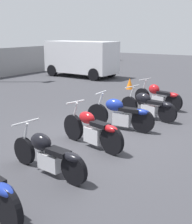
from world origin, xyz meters
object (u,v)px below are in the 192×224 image
Objects in this scene: motorcycle_slot_4 at (149,106)px; motorcycle_slot_1 at (48,154)px; parked_van at (81,57)px; traffic_cone_far at (130,84)px; motorcycle_slot_2 at (93,130)px; motorcycle_slot_5 at (158,96)px; motorcycle_slot_3 at (120,114)px.

motorcycle_slot_1 is at bearing -170.41° from motorcycle_slot_4.
parked_van is at bearing 40.09° from motorcycle_slot_1.
motorcycle_slot_1 is 0.45× the size of parked_van.
motorcycle_slot_1 is 9.60m from traffic_cone_far.
parked_van is at bearing 50.65° from motorcycle_slot_2.
motorcycle_slot_4 is 0.45× the size of parked_van.
motorcycle_slot_4 is 1.03× the size of motorcycle_slot_5.
motorcycle_slot_3 is at bearing -179.20° from motorcycle_slot_4.
parked_van reaches higher than motorcycle_slot_3.
motorcycle_slot_3 is 1.45m from motorcycle_slot_4.
motorcycle_slot_3 is (3.29, 0.20, 0.04)m from motorcycle_slot_1.
parked_van is (6.62, 7.32, 0.75)m from motorcycle_slot_4.
motorcycle_slot_2 is at bearing -178.80° from motorcycle_slot_3.
parked_van is (9.67, 7.21, 0.75)m from motorcycle_slot_2.
motorcycle_slot_3 is 0.46× the size of parked_van.
motorcycle_slot_1 is 0.98× the size of motorcycle_slot_3.
motorcycle_slot_2 reaches higher than motorcycle_slot_5.
parked_van is at bearing 57.77° from motorcycle_slot_4.
motorcycle_slot_3 is at bearing -135.63° from parked_van.
motorcycle_slot_2 is at bearing -164.71° from motorcycle_slot_5.
motorcycle_slot_1 is 3.30m from motorcycle_slot_3.
parked_van reaches higher than motorcycle_slot_4.
traffic_cone_far is (2.91, 2.62, -0.17)m from motorcycle_slot_5.
traffic_cone_far is (4.43, 2.90, -0.16)m from motorcycle_slot_4.
motorcycle_slot_2 is 7.98m from traffic_cone_far.
motorcycle_slot_2 reaches higher than motorcycle_slot_3.
motorcycle_slot_4 is at bearing -146.82° from traffic_cone_far.
motorcycle_slot_5 is 8.73m from parked_van.
traffic_cone_far is at bearing 34.38° from motorcycle_slot_2.
motorcycle_slot_4 is at bearing 7.06° from motorcycle_slot_1.
traffic_cone_far is at bearing 43.09° from motorcycle_slot_4.
motorcycle_slot_4 is 3.84× the size of traffic_cone_far.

